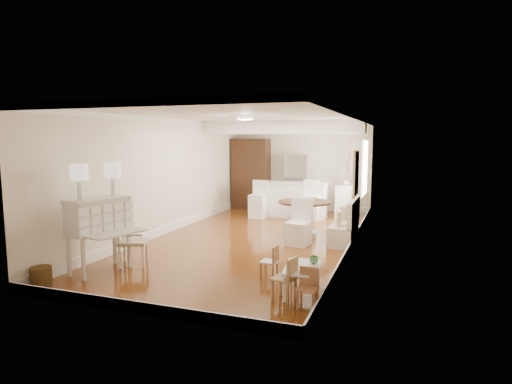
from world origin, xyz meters
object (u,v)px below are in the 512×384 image
Objects in this scene: pantry_cabinet at (251,174)px; fridge at (307,183)px; kids_chair_a at (284,278)px; bar_stool_right at (310,201)px; bar_stool_left at (258,200)px; kids_table at (302,280)px; gustavian_armchair at (133,241)px; slip_chair_near at (298,222)px; secretary_bureau at (99,235)px; sideboard at (347,201)px; breakfast_counter at (292,200)px; kids_chair_b at (269,261)px; slip_chair_far at (299,218)px; wicker_basket at (41,277)px; kids_chair_c at (307,288)px; dining_table at (305,219)px.

pantry_cabinet is 1.28× the size of fridge.
bar_stool_right is at bearing -158.95° from kids_chair_a.
kids_chair_a is 0.59× the size of bar_stool_left.
kids_table is 8.05m from pantry_cabinet.
bar_stool_left is (0.59, 5.20, 0.09)m from gustavian_armchair.
bar_stool_left is at bearing 133.89° from slip_chair_near.
sideboard is (3.34, 6.72, -0.17)m from secretary_bureau.
breakfast_counter is (-1.58, 6.44, 0.19)m from kids_chair_a.
secretary_bureau is 2.98m from kids_chair_b.
kids_table is at bearing 68.11° from slip_chair_far.
kids_table is at bearing -80.90° from bar_stool_right.
kids_chair_a is 0.72× the size of slip_chair_far.
bar_stool_right is 1.15× the size of sideboard.
sideboard is (3.69, 7.67, 0.32)m from wicker_basket.
kids_chair_c is at bearing 42.41° from kids_chair_b.
slip_chair_far is at bearing -58.93° from gustavian_armchair.
fridge is at bearing 109.62° from slip_chair_near.
kids_table is at bearing 53.82° from kids_chair_b.
fridge reaches higher than slip_chair_far.
pantry_cabinet is (-3.47, 7.20, 0.94)m from kids_table.
slip_chair_far reaches higher than dining_table.
kids_chair_b is at bearing -79.09° from breakfast_counter.
fridge is (2.35, 8.24, 0.74)m from wicker_basket.
secretary_bureau is 0.64m from gustavian_armchair.
secretary_bureau is at bearing -115.10° from bar_stool_right.
bar_stool_right reaches higher than kids_table.
secretary_bureau is at bearing -106.07° from breakfast_counter.
kids_chair_c is 0.56× the size of sideboard.
secretary_bureau reaches higher than bar_stool_left.
breakfast_counter is at bearing -107.84° from slip_chair_far.
pantry_cabinet is (-1.70, 1.08, 0.63)m from breakfast_counter.
bar_stool_right reaches higher than wicker_basket.
slip_chair_near is at bearing -79.52° from fridge.
kids_chair_a is at bearing -127.13° from gustavian_armchair.
gustavian_armchair is 5.68m from bar_stool_right.
wicker_basket is at bearing -119.48° from slip_chair_near.
kids_chair_c is 0.51× the size of bar_stool_left.
fridge is (-0.61, 3.47, 0.45)m from slip_chair_far.
fridge is at bearing -116.39° from slip_chair_far.
slip_chair_near is at bearing -91.81° from sideboard.
slip_chair_far is at bearing 111.51° from slip_chair_near.
bar_stool_left reaches higher than gustavian_armchair.
wicker_basket is (-0.35, -0.95, -0.49)m from secretary_bureau.
kids_chair_b is at bearing -87.97° from sideboard.
breakfast_counter is 1.87× the size of bar_stool_left.
kids_table is at bearing -73.86° from breakfast_counter.
slip_chair_far is 0.50× the size of fridge.
pantry_cabinet is 1.92m from fridge.
slip_chair_far reaches higher than kids_chair_a.
kids_table is 3.85m from dining_table.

